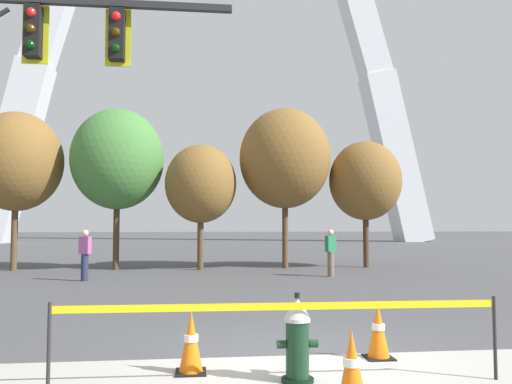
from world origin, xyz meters
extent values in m
plane|color=#474749|center=(0.00, 0.00, 0.00)|extent=(240.00, 240.00, 0.00)
cylinder|color=black|center=(-0.30, -1.02, 0.03)|extent=(0.36, 0.36, 0.05)
cylinder|color=#14331E|center=(-0.30, -1.02, 0.36)|extent=(0.26, 0.26, 0.62)
cylinder|color=#B7B7BC|center=(-0.30, -1.02, 0.69)|extent=(0.30, 0.30, 0.04)
cone|color=#B7B7BC|center=(-0.30, -1.02, 0.82)|extent=(0.30, 0.30, 0.22)
cylinder|color=black|center=(-0.30, -1.02, 0.96)|extent=(0.06, 0.06, 0.06)
cylinder|color=#14331E|center=(-0.48, -1.02, 0.42)|extent=(0.10, 0.09, 0.09)
cylinder|color=#14331E|center=(-0.12, -1.02, 0.42)|extent=(0.10, 0.09, 0.09)
cylinder|color=#14331E|center=(-0.30, -0.82, 0.33)|extent=(0.13, 0.14, 0.13)
cylinder|color=black|center=(-0.30, -0.74, 0.33)|extent=(0.15, 0.03, 0.15)
cylinder|color=#232326|center=(-2.95, -1.10, 0.47)|extent=(0.04, 0.04, 0.94)
cylinder|color=#232326|center=(1.93, -1.19, 0.47)|extent=(0.04, 0.04, 0.94)
cube|color=yellow|center=(-0.51, -1.15, 0.86)|extent=(4.89, 0.09, 0.08)
cube|color=black|center=(0.94, -0.14, 0.01)|extent=(0.36, 0.36, 0.03)
cone|color=orange|center=(0.94, -0.14, 0.38)|extent=(0.28, 0.28, 0.70)
cylinder|color=white|center=(0.94, -0.14, 0.42)|extent=(0.17, 0.17, 0.08)
cube|color=black|center=(-1.49, -0.55, 0.01)|extent=(0.36, 0.36, 0.03)
cone|color=orange|center=(-1.49, -0.55, 0.38)|extent=(0.28, 0.28, 0.70)
cylinder|color=white|center=(-1.49, -0.55, 0.42)|extent=(0.17, 0.17, 0.08)
cone|color=orange|center=(0.08, -1.80, 0.38)|extent=(0.28, 0.28, 0.70)
cylinder|color=white|center=(0.08, -1.80, 0.42)|extent=(0.17, 0.17, 0.08)
cube|color=#232326|center=(-3.94, 2.23, 5.60)|extent=(6.20, 0.12, 0.12)
cube|color=black|center=(-4.24, 2.23, 5.05)|extent=(0.26, 0.24, 0.90)
cube|color=gold|center=(-4.24, 2.37, 5.05)|extent=(0.44, 0.03, 1.04)
sphere|color=red|center=(-4.24, 2.10, 5.33)|extent=(0.16, 0.16, 0.16)
sphere|color=#392706|center=(-4.24, 2.10, 5.05)|extent=(0.16, 0.16, 0.16)
sphere|color=black|center=(-4.24, 2.10, 4.77)|extent=(0.16, 0.16, 0.16)
cube|color=black|center=(-2.84, 2.23, 5.05)|extent=(0.26, 0.24, 0.90)
cube|color=gold|center=(-2.84, 2.37, 5.05)|extent=(0.44, 0.03, 1.04)
sphere|color=red|center=(-2.84, 2.10, 5.33)|extent=(0.16, 0.16, 0.16)
sphere|color=#392706|center=(-2.84, 2.10, 5.05)|extent=(0.16, 0.16, 0.16)
sphere|color=black|center=(-2.84, 2.10, 4.77)|extent=(0.16, 0.16, 0.16)
cube|color=silver|center=(-19.23, 45.42, 8.75)|extent=(6.96, 3.17, 18.27)
cube|color=silver|center=(15.38, 45.42, 24.49)|extent=(6.60, 2.83, 14.84)
cube|color=silver|center=(19.23, 45.42, 8.75)|extent=(6.96, 3.17, 18.27)
cylinder|color=brown|center=(-8.40, 14.01, 1.31)|extent=(0.24, 0.24, 2.62)
ellipsoid|color=brown|center=(-8.40, 14.01, 4.19)|extent=(3.49, 3.49, 3.84)
cylinder|color=#473323|center=(-4.58, 14.00, 1.35)|extent=(0.24, 0.24, 2.71)
ellipsoid|color=#427A38|center=(-4.58, 14.00, 4.33)|extent=(3.61, 3.61, 3.97)
cylinder|color=brown|center=(-1.31, 13.60, 1.05)|extent=(0.24, 0.24, 2.10)
ellipsoid|color=brown|center=(-1.31, 13.60, 3.36)|extent=(2.80, 2.80, 3.08)
cylinder|color=brown|center=(2.11, 13.96, 1.39)|extent=(0.24, 0.24, 2.78)
ellipsoid|color=brown|center=(2.11, 13.96, 4.45)|extent=(3.71, 3.71, 4.08)
cylinder|color=#473323|center=(5.48, 13.98, 1.12)|extent=(0.24, 0.24, 2.23)
ellipsoid|color=brown|center=(5.48, 13.98, 3.58)|extent=(2.98, 2.98, 3.28)
cylinder|color=#232847|center=(-4.91, 9.95, 0.42)|extent=(0.22, 0.22, 0.84)
cube|color=#995193|center=(-4.91, 9.95, 1.11)|extent=(0.39, 0.32, 0.54)
sphere|color=beige|center=(-4.91, 9.95, 1.49)|extent=(0.20, 0.20, 0.20)
cylinder|color=brown|center=(3.07, 10.45, 0.42)|extent=(0.22, 0.22, 0.84)
cube|color=#23754C|center=(3.07, 10.45, 1.11)|extent=(0.39, 0.32, 0.54)
sphere|color=beige|center=(3.07, 10.45, 1.49)|extent=(0.20, 0.20, 0.20)
camera|label=1|loc=(-1.42, -6.81, 1.75)|focal=36.41mm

